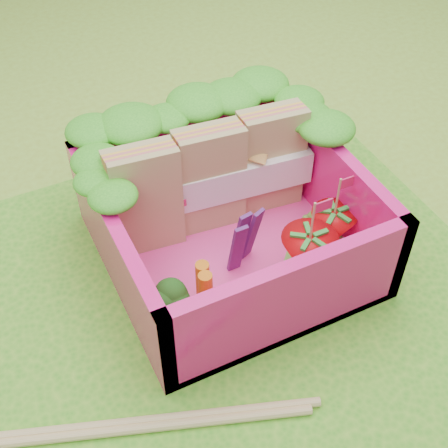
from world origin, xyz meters
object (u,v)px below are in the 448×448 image
at_px(sandwich_stack, 211,179).
at_px(strawberry_left, 307,257).
at_px(broccoli, 172,299).
at_px(bento_box, 230,219).
at_px(chopsticks, 48,435).
at_px(strawberry_right, 332,229).

relative_size(sandwich_stack, strawberry_left, 2.19).
height_order(sandwich_stack, broccoli, sandwich_stack).
height_order(bento_box, chopsticks, bento_box).
height_order(sandwich_stack, chopsticks, sandwich_stack).
height_order(broccoli, strawberry_left, strawberry_left).
relative_size(strawberry_left, strawberry_right, 1.08).
relative_size(strawberry_left, chopsticks, 0.23).
relative_size(sandwich_stack, chopsticks, 0.50).
xyz_separation_m(bento_box, broccoli, (-0.46, -0.32, -0.05)).
height_order(strawberry_left, chopsticks, strawberry_left).
bearing_deg(broccoli, chopsticks, -157.48).
distance_m(strawberry_left, chopsticks, 1.48).
bearing_deg(chopsticks, broccoli, 22.52).
bearing_deg(sandwich_stack, broccoli, -130.06).
xyz_separation_m(bento_box, strawberry_right, (0.50, -0.23, -0.09)).
height_order(sandwich_stack, strawberry_right, sandwich_stack).
relative_size(bento_box, chopsticks, 0.57).
bearing_deg(strawberry_left, broccoli, 177.04).
height_order(bento_box, strawberry_left, strawberry_left).
bearing_deg(bento_box, sandwich_stack, 88.78).
bearing_deg(sandwich_stack, bento_box, -91.22).
height_order(broccoli, chopsticks, broccoli).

